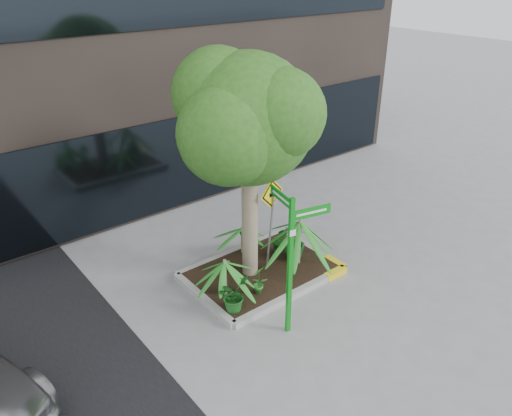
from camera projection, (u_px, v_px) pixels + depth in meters
ground at (263, 284)px, 11.21m from camera, size 80.00×80.00×0.00m
planter at (263, 271)px, 11.48m from camera, size 3.35×2.36×0.15m
tree at (249, 119)px, 9.79m from camera, size 3.40×3.02×5.10m
palm_front at (300, 221)px, 11.23m from camera, size 1.32×1.32×1.47m
palm_left at (225, 262)px, 10.25m from camera, size 0.98×0.98×1.09m
palm_back at (242, 228)px, 11.85m from camera, size 0.79×0.79×0.88m
shrub_a at (233, 295)px, 10.03m from camera, size 0.87×0.87×0.70m
shrub_b at (295, 241)px, 11.73m from camera, size 0.66×0.66×0.89m
shrub_c at (259, 279)px, 10.53m from camera, size 0.42×0.42×0.68m
shrub_d at (280, 240)px, 11.99m from camera, size 0.54×0.54×0.69m
street_sign_post at (292, 251)px, 9.09m from camera, size 0.84×0.97×2.89m
cattle_sign at (271, 210)px, 10.76m from camera, size 0.70×0.25×2.29m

